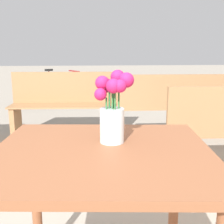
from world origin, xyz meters
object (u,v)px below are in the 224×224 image
Objects in this scene: bench_middle at (180,106)px; bench_far at (68,103)px; bicycle at (57,88)px; flower_vase at (112,111)px; table_front at (102,180)px.

bench_far is (-1.38, 0.33, -0.01)m from bench_middle.
bench_middle is 3.27m from bicycle.
bench_far is (-0.36, 2.50, -0.44)m from flower_vase.
bench_far is 2.46m from bicycle.
bench_far is at bearing 98.13° from flower_vase.
bench_middle reaches higher than bicycle.
bench_middle is (1.02, 2.17, -0.43)m from flower_vase.
table_front is 0.57× the size of bench_middle.
flower_vase is 0.18× the size of bench_middle.
table_front is 3.07× the size of flower_vase.
table_front is at bearing -115.31° from bench_middle.
bench_middle is at bearing 64.78° from flower_vase.
flower_vase is 2.44m from bench_middle.
flower_vase reaches higher than bench_far.
table_front is at bearing -117.43° from flower_vase.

